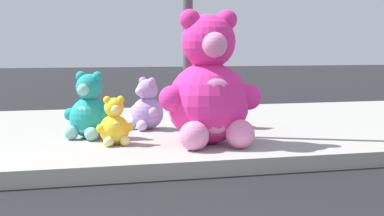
# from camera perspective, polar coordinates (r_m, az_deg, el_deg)

# --- Properties ---
(sidewalk) EXTENTS (28.00, 4.40, 0.15)m
(sidewalk) POSITION_cam_1_polar(r_m,az_deg,el_deg) (6.84, -10.23, -2.72)
(sidewalk) COLOR #9E9B93
(sidewalk) RESTS_ON ground_plane
(plush_pink_large) EXTENTS (1.05, 0.92, 1.36)m
(plush_pink_large) POSITION_cam_1_polar(r_m,az_deg,el_deg) (5.59, 1.80, 1.78)
(plush_pink_large) COLOR #F22D93
(plush_pink_large) RESTS_ON sidewalk
(plush_red) EXTENTS (0.42, 0.42, 0.58)m
(plush_red) POSITION_cam_1_polar(r_m,az_deg,el_deg) (6.79, 3.77, -0.08)
(plush_red) COLOR red
(plush_red) RESTS_ON sidewalk
(plush_lavender) EXTENTS (0.45, 0.44, 0.63)m
(plush_lavender) POSITION_cam_1_polar(r_m,az_deg,el_deg) (6.67, -4.74, -0.05)
(plush_lavender) COLOR #B28CD8
(plush_lavender) RESTS_ON sidewalk
(plush_yellow) EXTENTS (0.38, 0.34, 0.50)m
(plush_yellow) POSITION_cam_1_polar(r_m,az_deg,el_deg) (5.65, -7.99, -1.78)
(plush_yellow) COLOR yellow
(plush_yellow) RESTS_ON sidewalk
(plush_brown) EXTENTS (0.41, 0.43, 0.58)m
(plush_brown) POSITION_cam_1_polar(r_m,az_deg,el_deg) (7.26, -0.75, 0.33)
(plush_brown) COLOR olive
(plush_brown) RESTS_ON sidewalk
(plush_teal) EXTENTS (0.50, 0.52, 0.73)m
(plush_teal) POSITION_cam_1_polar(r_m,az_deg,el_deg) (6.09, -10.58, -0.36)
(plush_teal) COLOR teal
(plush_teal) RESTS_ON sidewalk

